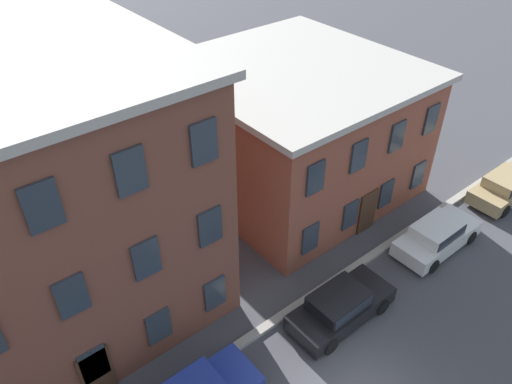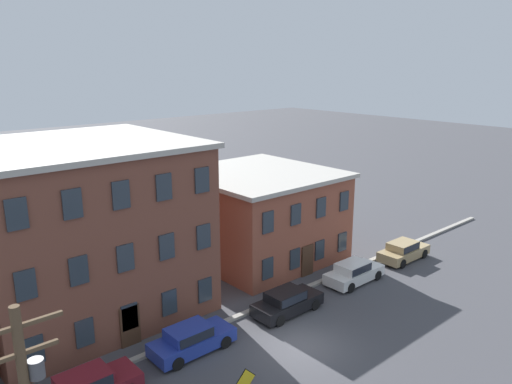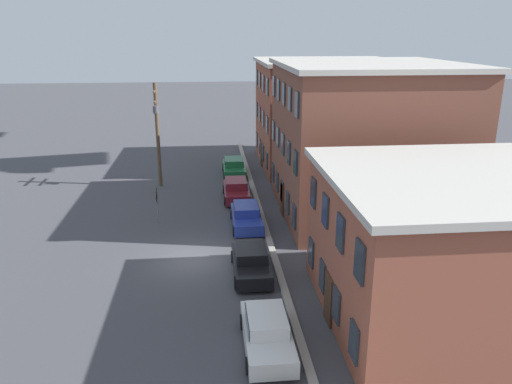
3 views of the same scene
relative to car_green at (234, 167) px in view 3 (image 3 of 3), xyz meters
The scene contains 12 objects.
ground_plane 16.91m from the car_green, 11.02° to the right, with size 200.00×200.00×0.00m, color #424247.
kerb_strip 16.64m from the car_green, ahead, with size 56.00×0.36×0.16m, color #9E998E.
apartment_corner 10.06m from the car_green, 109.13° to the left, with size 12.06×12.39×9.51m.
apartment_midblock 13.66m from the car_green, 39.46° to the left, with size 12.41×11.45×10.06m.
apartment_far 24.80m from the car_green, 18.56° to the left, with size 10.40×10.68×6.52m.
car_green is the anchor object (origin of this frame).
car_maroon 6.43m from the car_green, ahead, with size 4.40×1.92×1.43m.
car_blue 12.03m from the car_green, ahead, with size 4.40×1.92×1.43m.
car_black 18.57m from the car_green, ahead, with size 4.40×1.92×1.43m.
car_white 24.92m from the car_green, ahead, with size 4.40×1.92×1.43m.
caution_sign 12.23m from the car_green, 27.10° to the right, with size 1.07×0.08×2.43m.
utility_pole 7.69m from the car_green, 66.29° to the right, with size 2.40×0.44×8.22m.
Camera 3 is at (25.13, 1.05, 11.97)m, focal length 35.00 mm.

